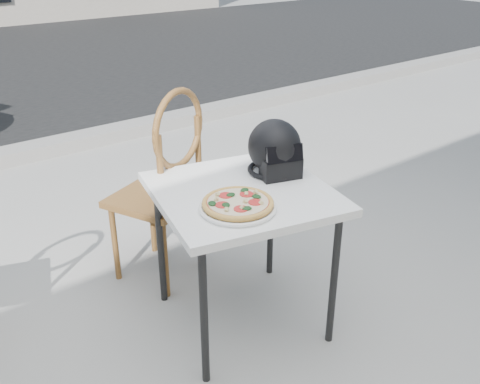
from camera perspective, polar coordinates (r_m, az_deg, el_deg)
ground at (r=2.62m, az=-4.82°, el=-17.44°), size 80.00×80.00×0.00m
curb at (r=5.05m, az=-23.91°, el=3.39°), size 30.00×0.25×0.12m
cafe_table_main at (r=2.47m, az=0.26°, el=-1.12°), size 0.94×0.94×0.74m
plate at (r=2.26m, az=-0.23°, el=-1.68°), size 0.34×0.34×0.02m
pizza at (r=2.25m, az=-0.23°, el=-1.16°), size 0.36×0.36×0.04m
helmet at (r=2.58m, az=3.77°, el=4.50°), size 0.33×0.33×0.27m
cafe_chair_main at (r=2.87m, az=-7.96°, el=1.54°), size 0.56×0.56×1.12m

